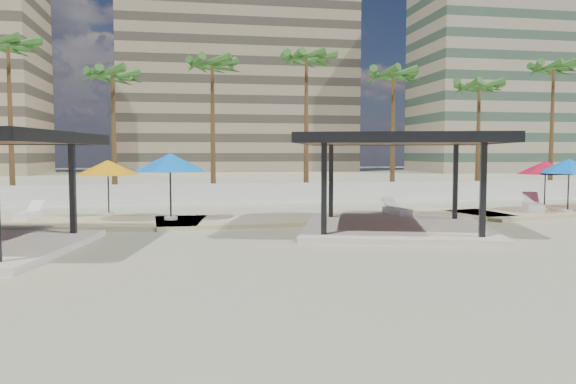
# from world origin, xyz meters

# --- Properties ---
(ground) EXTENTS (200.00, 200.00, 0.00)m
(ground) POSITION_xyz_m (0.00, 0.00, 0.00)
(ground) COLOR tan
(ground) RESTS_ON ground
(promenade) EXTENTS (44.45, 7.97, 0.24)m
(promenade) POSITION_xyz_m (2.00, 7.67, 0.06)
(promenade) COLOR #C6B284
(promenade) RESTS_ON ground
(boundary_wall) EXTENTS (56.00, 0.30, 1.20)m
(boundary_wall) POSITION_xyz_m (0.00, 16.00, 0.60)
(boundary_wall) COLOR silver
(boundary_wall) RESTS_ON ground
(building_mid) EXTENTS (38.00, 16.00, 30.40)m
(building_mid) POSITION_xyz_m (4.00, 78.00, 14.27)
(building_mid) COLOR #847259
(building_mid) RESTS_ON ground
(building_east) EXTENTS (32.00, 15.00, 36.40)m
(building_east) POSITION_xyz_m (48.00, 66.00, 17.27)
(building_east) COLOR gray
(building_east) RESTS_ON ground
(pavilion_central) EXTENTS (9.16, 9.16, 3.72)m
(pavilion_central) POSITION_xyz_m (3.29, 3.10, 2.22)
(pavilion_central) COLOR beige
(pavilion_central) RESTS_ON ground
(umbrella_b) EXTENTS (3.27, 3.27, 2.52)m
(umbrella_b) POSITION_xyz_m (-8.21, 9.20, 2.35)
(umbrella_b) COLOR beige
(umbrella_b) RESTS_ON promenade
(umbrella_c) EXTENTS (3.59, 3.59, 2.46)m
(umbrella_c) POSITION_xyz_m (12.91, 7.80, 2.29)
(umbrella_c) COLOR beige
(umbrella_c) RESTS_ON promenade
(umbrella_d) EXTENTS (3.46, 3.46, 2.57)m
(umbrella_d) POSITION_xyz_m (13.37, 6.65, 2.39)
(umbrella_d) COLOR beige
(umbrella_d) RESTS_ON promenade
(umbrella_f) EXTENTS (4.22, 4.22, 2.84)m
(umbrella_f) POSITION_xyz_m (-5.37, 6.90, 2.62)
(umbrella_f) COLOR beige
(umbrella_f) RESTS_ON promenade
(lounger_a) EXTENTS (0.94, 1.95, 0.71)m
(lounger_a) POSITION_xyz_m (-11.46, 8.55, 0.35)
(lounger_a) COLOR white
(lounger_a) RESTS_ON promenade
(lounger_b) EXTENTS (0.83, 1.99, 0.73)m
(lounger_b) POSITION_xyz_m (4.80, 6.96, 0.36)
(lounger_b) COLOR white
(lounger_b) RESTS_ON promenade
(lounger_d) EXTENTS (1.62, 2.37, 0.86)m
(lounger_d) POSITION_xyz_m (12.17, 7.62, 0.39)
(lounger_d) COLOR white
(lounger_d) RESTS_ON promenade
(palm_b) EXTENTS (3.00, 3.00, 10.24)m
(palm_b) POSITION_xyz_m (-15.00, 18.70, 9.02)
(palm_b) COLOR brown
(palm_b) RESTS_ON ground
(palm_c) EXTENTS (3.00, 3.00, 8.51)m
(palm_c) POSITION_xyz_m (-9.00, 18.10, 7.40)
(palm_c) COLOR brown
(palm_c) RESTS_ON ground
(palm_d) EXTENTS (3.00, 3.00, 9.46)m
(palm_d) POSITION_xyz_m (-3.00, 18.90, 8.28)
(palm_d) COLOR brown
(palm_d) RESTS_ON ground
(palm_e) EXTENTS (3.00, 3.00, 9.94)m
(palm_e) POSITION_xyz_m (3.00, 18.40, 8.73)
(palm_e) COLOR brown
(palm_e) RESTS_ON ground
(palm_f) EXTENTS (3.00, 3.00, 9.02)m
(palm_f) POSITION_xyz_m (9.00, 18.60, 7.87)
(palm_f) COLOR brown
(palm_f) RESTS_ON ground
(palm_g) EXTENTS (3.00, 3.00, 8.36)m
(palm_g) POSITION_xyz_m (15.00, 18.20, 7.25)
(palm_g) COLOR brown
(palm_g) RESTS_ON ground
(palm_h) EXTENTS (3.00, 3.00, 9.86)m
(palm_h) POSITION_xyz_m (21.00, 18.80, 8.66)
(palm_h) COLOR brown
(palm_h) RESTS_ON ground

